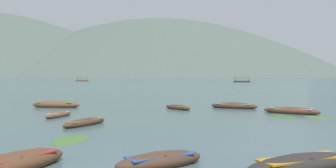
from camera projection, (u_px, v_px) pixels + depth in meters
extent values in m
plane|color=#476066|center=(179.00, 77.00, 1506.51)|extent=(6000.00, 6000.00, 0.00)
cone|color=#56665B|center=(37.00, 13.00, 1536.76)|extent=(1641.35, 1641.35, 579.87)
cone|color=#56665B|center=(162.00, 28.00, 1416.51)|extent=(1467.56, 1467.56, 407.05)
cone|color=slate|center=(278.00, 49.00, 1688.90)|extent=(1147.37, 1147.37, 277.92)
ellipsoid|color=#4C3323|center=(234.00, 106.00, 30.67)|extent=(4.41, 2.90, 0.64)
cube|color=#B7B2A3|center=(234.00, 104.00, 30.67)|extent=(3.18, 2.09, 0.05)
cube|color=#4C3323|center=(234.00, 103.00, 30.67)|extent=(0.44, 0.89, 0.04)
ellipsoid|color=#4C3323|center=(160.00, 161.00, 10.80)|extent=(3.14, 2.54, 0.57)
cube|color=#28519E|center=(160.00, 156.00, 10.79)|extent=(2.26, 1.83, 0.05)
cube|color=#4C3323|center=(160.00, 154.00, 10.79)|extent=(0.45, 0.64, 0.04)
ellipsoid|color=#2D2826|center=(303.00, 164.00, 10.33)|extent=(4.20, 2.80, 0.62)
cube|color=orange|center=(303.00, 158.00, 10.33)|extent=(3.03, 2.02, 0.05)
cube|color=#2D2826|center=(303.00, 156.00, 10.32)|extent=(0.40, 0.72, 0.04)
ellipsoid|color=brown|center=(59.00, 115.00, 24.16)|extent=(1.40, 3.16, 0.46)
cube|color=#B7B2A3|center=(59.00, 113.00, 24.15)|extent=(1.01, 2.28, 0.05)
cube|color=brown|center=(59.00, 112.00, 24.15)|extent=(0.58, 0.19, 0.04)
ellipsoid|color=brown|center=(56.00, 105.00, 31.50)|extent=(4.66, 1.81, 0.76)
cube|color=olive|center=(56.00, 102.00, 31.50)|extent=(3.36, 1.30, 0.05)
cube|color=brown|center=(56.00, 102.00, 31.49)|extent=(0.17, 0.92, 0.04)
ellipsoid|color=#4C3323|center=(85.00, 123.00, 19.95)|extent=(2.30, 3.54, 0.49)
cube|color=olive|center=(85.00, 120.00, 19.95)|extent=(1.66, 2.55, 0.05)
cube|color=#4C3323|center=(85.00, 119.00, 19.95)|extent=(0.58, 0.33, 0.04)
ellipsoid|color=brown|center=(291.00, 111.00, 26.33)|extent=(4.34, 3.40, 0.62)
cube|color=#B7B2A3|center=(291.00, 109.00, 26.33)|extent=(3.12, 2.45, 0.05)
cube|color=brown|center=(291.00, 108.00, 26.33)|extent=(0.55, 0.82, 0.04)
ellipsoid|color=brown|center=(13.00, 164.00, 10.26)|extent=(2.86, 3.88, 0.69)
cube|color=#B22D28|center=(13.00, 157.00, 10.26)|extent=(2.06, 2.79, 0.05)
cube|color=brown|center=(13.00, 156.00, 10.25)|extent=(0.78, 0.47, 0.04)
ellipsoid|color=#4C3323|center=(178.00, 107.00, 29.77)|extent=(2.77, 3.18, 0.49)
cube|color=olive|center=(178.00, 106.00, 29.77)|extent=(2.00, 2.29, 0.05)
cube|color=#4C3323|center=(178.00, 105.00, 29.77)|extent=(0.60, 0.48, 0.04)
cube|color=#4C3323|center=(242.00, 82.00, 170.82)|extent=(8.83, 4.89, 0.90)
cylinder|color=#4C4742|center=(235.00, 79.00, 170.46)|extent=(0.10, 0.10, 1.80)
cylinder|color=#4C4742|center=(236.00, 79.00, 172.74)|extent=(0.10, 0.10, 1.80)
cylinder|color=#4C4742|center=(248.00, 79.00, 168.84)|extent=(0.10, 0.10, 1.80)
cylinder|color=#4C4742|center=(248.00, 79.00, 171.12)|extent=(0.10, 0.10, 1.80)
cube|color=#334C75|center=(242.00, 78.00, 170.77)|extent=(7.41, 4.11, 0.12)
cube|color=brown|center=(82.00, 81.00, 204.02)|extent=(7.19, 2.87, 0.90)
cylinder|color=#4C4742|center=(87.00, 79.00, 205.00)|extent=(0.10, 0.10, 1.80)
cylinder|color=#4C4742|center=(86.00, 79.00, 202.98)|extent=(0.10, 0.10, 1.80)
cylinder|color=#4C4742|center=(78.00, 79.00, 205.02)|extent=(0.10, 0.10, 1.80)
cylinder|color=#4C4742|center=(77.00, 79.00, 203.00)|extent=(0.10, 0.10, 1.80)
cube|color=#334C75|center=(82.00, 77.00, 203.98)|extent=(6.04, 2.41, 0.12)
ellipsoid|color=#477033|center=(71.00, 140.00, 15.28)|extent=(1.63, 2.70, 0.14)
ellipsoid|color=#38662D|center=(283.00, 117.00, 24.10)|extent=(2.30, 2.67, 0.14)
ellipsoid|color=#477033|center=(318.00, 118.00, 23.57)|extent=(2.32, 2.29, 0.14)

